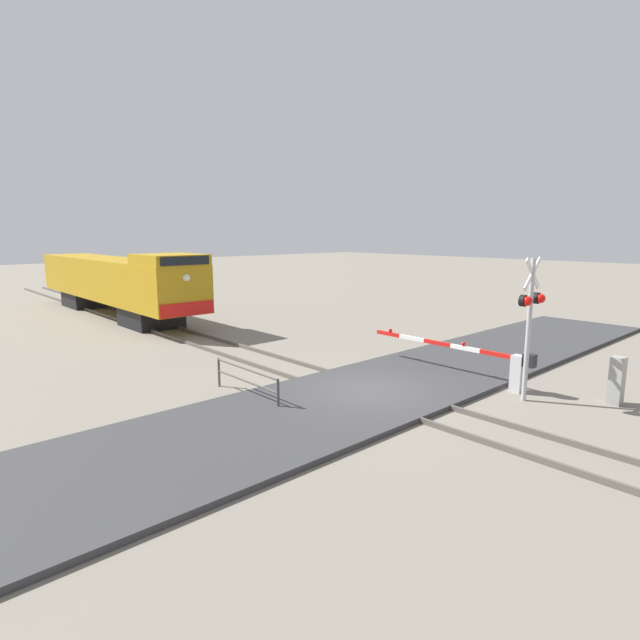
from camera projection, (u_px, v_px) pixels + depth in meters
ground_plane at (368, 395)px, 15.72m from camera, size 160.00×160.00×0.00m
rail_track_left at (352, 397)px, 15.23m from camera, size 0.08×80.00×0.15m
rail_track_right at (383, 388)px, 16.18m from camera, size 0.08×80.00×0.15m
road_surface at (368, 392)px, 15.71m from camera, size 36.00×5.08×0.15m
locomotive at (115, 281)px, 30.23m from camera, size 2.89×18.53×3.94m
crossing_signal at (530, 312)px, 14.71m from camera, size 1.18×0.33×4.29m
crossing_gate at (492, 362)px, 16.50m from camera, size 0.36×6.37×1.30m
utility_cabinet at (617, 381)px, 14.72m from camera, size 0.41×0.35×1.43m
guard_railing at (246, 378)px, 15.31m from camera, size 0.08×3.24×0.95m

